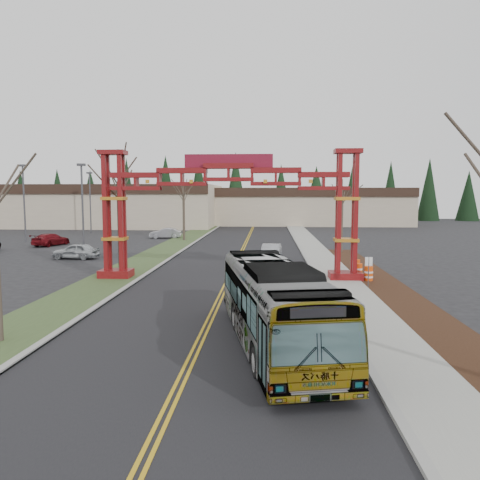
# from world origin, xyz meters

# --- Properties ---
(ground) EXTENTS (200.00, 200.00, 0.00)m
(ground) POSITION_xyz_m (0.00, 0.00, 0.00)
(ground) COLOR black
(ground) RESTS_ON ground
(road) EXTENTS (12.00, 110.00, 0.02)m
(road) POSITION_xyz_m (0.00, 25.00, 0.01)
(road) COLOR black
(road) RESTS_ON ground
(lane_line_left) EXTENTS (0.12, 100.00, 0.01)m
(lane_line_left) POSITION_xyz_m (-0.12, 25.00, 0.03)
(lane_line_left) COLOR gold
(lane_line_left) RESTS_ON road
(lane_line_right) EXTENTS (0.12, 100.00, 0.01)m
(lane_line_right) POSITION_xyz_m (0.12, 25.00, 0.03)
(lane_line_right) COLOR gold
(lane_line_right) RESTS_ON road
(curb_right) EXTENTS (0.30, 110.00, 0.15)m
(curb_right) POSITION_xyz_m (6.15, 25.00, 0.07)
(curb_right) COLOR gray
(curb_right) RESTS_ON ground
(sidewalk_right) EXTENTS (2.60, 110.00, 0.14)m
(sidewalk_right) POSITION_xyz_m (7.60, 25.00, 0.08)
(sidewalk_right) COLOR gray
(sidewalk_right) RESTS_ON ground
(landscape_strip) EXTENTS (2.60, 50.00, 0.12)m
(landscape_strip) POSITION_xyz_m (10.20, 10.00, 0.06)
(landscape_strip) COLOR black
(landscape_strip) RESTS_ON ground
(grass_median) EXTENTS (4.00, 110.00, 0.08)m
(grass_median) POSITION_xyz_m (-8.00, 25.00, 0.04)
(grass_median) COLOR #354A25
(grass_median) RESTS_ON ground
(curb_left) EXTENTS (0.30, 110.00, 0.15)m
(curb_left) POSITION_xyz_m (-6.15, 25.00, 0.07)
(curb_left) COLOR gray
(curb_left) RESTS_ON ground
(gateway_arch) EXTENTS (18.20, 1.60, 8.90)m
(gateway_arch) POSITION_xyz_m (0.00, 18.00, 5.98)
(gateway_arch) COLOR #5F0C0C
(gateway_arch) RESTS_ON ground
(retail_building_west) EXTENTS (46.00, 22.30, 7.50)m
(retail_building_west) POSITION_xyz_m (-30.00, 71.96, 3.76)
(retail_building_west) COLOR tan
(retail_building_west) RESTS_ON ground
(retail_building_east) EXTENTS (38.00, 20.30, 7.00)m
(retail_building_east) POSITION_xyz_m (10.00, 79.95, 3.51)
(retail_building_east) COLOR tan
(retail_building_east) RESTS_ON ground
(conifer_treeline) EXTENTS (116.10, 5.60, 13.00)m
(conifer_treeline) POSITION_xyz_m (0.25, 92.00, 6.49)
(conifer_treeline) COLOR black
(conifer_treeline) RESTS_ON ground
(transit_bus) EXTENTS (4.98, 12.05, 3.27)m
(transit_bus) POSITION_xyz_m (2.99, 3.91, 1.63)
(transit_bus) COLOR #96989D
(transit_bus) RESTS_ON ground
(silver_sedan) EXTENTS (2.00, 4.66, 1.49)m
(silver_sedan) POSITION_xyz_m (2.96, 26.97, 0.75)
(silver_sedan) COLOR #A5A8AD
(silver_sedan) RESTS_ON ground
(parked_car_near_a) EXTENTS (4.37, 2.13, 1.44)m
(parked_car_near_a) POSITION_xyz_m (-14.83, 27.35, 0.72)
(parked_car_near_a) COLOR silver
(parked_car_near_a) RESTS_ON ground
(parked_car_mid_a) EXTENTS (3.21, 5.21, 1.41)m
(parked_car_mid_a) POSITION_xyz_m (-22.17, 37.87, 0.71)
(parked_car_mid_a) COLOR maroon
(parked_car_mid_a) RESTS_ON ground
(parked_car_far_a) EXTENTS (4.28, 1.75, 1.38)m
(parked_car_far_a) POSITION_xyz_m (-11.00, 47.45, 0.69)
(parked_car_far_a) COLOR #A8A8B0
(parked_car_far_a) RESTS_ON ground
(bare_tree_median_mid) EXTENTS (3.49, 3.49, 9.07)m
(bare_tree_median_mid) POSITION_xyz_m (-8.00, 19.13, 6.72)
(bare_tree_median_mid) COLOR #382D26
(bare_tree_median_mid) RESTS_ON ground
(bare_tree_median_far) EXTENTS (3.04, 3.04, 7.91)m
(bare_tree_median_far) POSITION_xyz_m (-8.00, 44.66, 5.85)
(bare_tree_median_far) COLOR #382D26
(bare_tree_median_far) RESTS_ON ground
(bare_tree_right_far) EXTENTS (2.97, 2.97, 7.38)m
(bare_tree_right_far) POSITION_xyz_m (10.00, 33.10, 5.39)
(bare_tree_right_far) COLOR #382D26
(bare_tree_right_far) RESTS_ON ground
(light_pole_near) EXTENTS (0.77, 0.39, 8.90)m
(light_pole_near) POSITION_xyz_m (-15.81, 31.66, 5.15)
(light_pole_near) COLOR #3F3F44
(light_pole_near) RESTS_ON ground
(light_pole_mid) EXTENTS (0.82, 0.41, 9.50)m
(light_pole_mid) POSITION_xyz_m (-27.38, 42.05, 5.49)
(light_pole_mid) COLOR #3F3F44
(light_pole_mid) RESTS_ON ground
(light_pole_far) EXTENTS (0.80, 0.40, 9.19)m
(light_pole_far) POSITION_xyz_m (-24.46, 55.95, 5.32)
(light_pole_far) COLOR #3F3F44
(light_pole_far) RESTS_ON ground
(street_sign) EXTENTS (0.45, 0.06, 1.99)m
(street_sign) POSITION_xyz_m (8.99, 15.33, 1.43)
(street_sign) COLOR #3F3F44
(street_sign) RESTS_ON ground
(barrel_south) EXTENTS (0.58, 0.58, 1.07)m
(barrel_south) POSITION_xyz_m (9.46, 17.47, 0.53)
(barrel_south) COLOR #E1470C
(barrel_south) RESTS_ON ground
(barrel_mid) EXTENTS (0.59, 0.59, 1.10)m
(barrel_mid) POSITION_xyz_m (8.98, 18.63, 0.55)
(barrel_mid) COLOR #E1470C
(barrel_mid) RESTS_ON ground
(barrel_north) EXTENTS (0.49, 0.49, 0.91)m
(barrel_north) POSITION_xyz_m (9.51, 21.92, 0.45)
(barrel_north) COLOR #E1470C
(barrel_north) RESTS_ON ground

